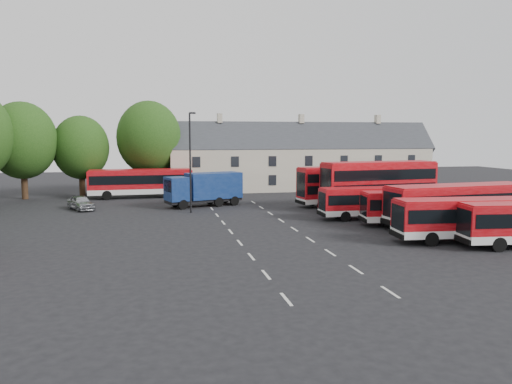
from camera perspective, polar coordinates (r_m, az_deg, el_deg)
ground at (r=35.92m, az=-2.43°, el=-5.15°), size 140.00×140.00×0.00m
lane_markings at (r=38.31m, az=0.79°, el=-4.40°), size 5.15×33.80×0.01m
terrace_houses at (r=67.73m, az=5.15°, el=3.60°), size 35.70×7.13×10.06m
bus_row_b at (r=37.06m, az=23.39°, el=-2.51°), size 10.67×3.26×2.97m
bus_row_c at (r=42.11m, az=22.22°, el=-1.07°), size 12.32×3.97×3.42m
bus_row_d at (r=42.32m, az=18.53°, el=-1.43°), size 9.97×3.51×2.76m
bus_row_e at (r=44.69m, az=13.47°, el=-0.87°), size 9.76×2.42×2.75m
bus_dd_south at (r=49.83m, az=13.88°, el=1.05°), size 11.73×3.94×4.72m
bus_dd_north at (r=52.26m, az=10.04°, el=0.97°), size 10.08×3.62×4.04m
bus_north at (r=59.50m, az=-13.03°, el=1.26°), size 11.84×3.10×3.32m
box_truck at (r=51.36m, az=-5.86°, el=0.50°), size 8.16×4.77×3.41m
silver_car at (r=51.59m, az=-19.39°, el=-1.15°), size 3.34×4.49×1.42m
lamppost at (r=46.80m, az=-7.51°, el=3.69°), size 0.65×0.36×9.37m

